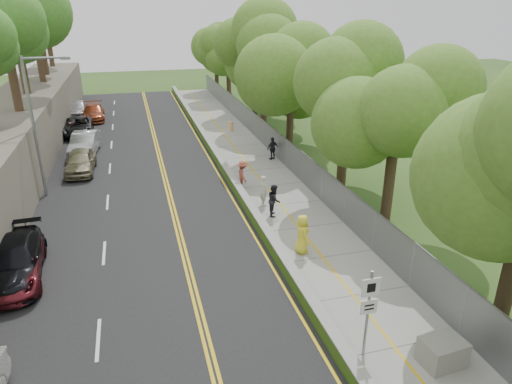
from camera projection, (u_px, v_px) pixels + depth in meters
ground at (300, 306)px, 17.08m from camera, size 140.00×140.00×0.00m
road at (138, 181)px, 29.14m from camera, size 11.20×66.00×0.04m
sidewalk at (258, 170)px, 31.09m from camera, size 4.20×66.00×0.05m
jersey_barrier at (225, 169)px, 30.42m from camera, size 0.42×66.00×0.60m
chainlink_fence at (287, 154)px, 31.23m from camera, size 0.04×66.00×2.00m
trees_fenceside at (324, 63)px, 29.53m from camera, size 7.00×66.00×14.00m
streetlight at (37, 118)px, 25.26m from camera, size 2.52×0.22×8.00m
signpost at (369, 305)px, 13.91m from camera, size 0.62×0.09×3.10m
construction_barrel at (230, 126)px, 40.68m from camera, size 0.49×0.49×0.81m
concrete_block at (442, 352)px, 14.12m from camera, size 1.37×1.08×0.86m
car_2 at (12, 267)px, 18.26m from camera, size 2.61×4.95×1.33m
car_3 at (14, 261)px, 18.54m from camera, size 2.36×5.33×1.52m
car_4 at (80, 161)px, 30.40m from camera, size 1.94×4.49×1.51m
car_5 at (85, 143)px, 34.19m from camera, size 2.19×5.04×1.61m
car_6 at (78, 126)px, 39.34m from camera, size 2.67×5.33×1.45m
car_7 at (93, 112)px, 44.51m from camera, size 2.24×5.12×1.47m
car_8 at (77, 109)px, 45.60m from camera, size 2.25×4.94×1.65m
painter_0 at (302, 234)px, 20.36m from camera, size 0.63×0.92×1.83m
painter_1 at (264, 191)px, 25.27m from camera, size 0.43×0.64×1.74m
painter_2 at (274, 200)px, 24.08m from camera, size 0.85×0.98×1.71m
painter_3 at (243, 175)px, 27.63m from camera, size 0.69×1.14×1.73m
person_far at (273, 148)px, 32.89m from camera, size 1.04×0.70×1.65m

